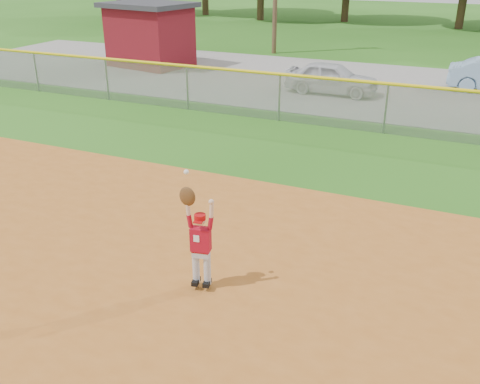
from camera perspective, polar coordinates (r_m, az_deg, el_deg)
name	(u,v)px	position (r m, az deg, el deg)	size (l,w,h in m)	color
ground	(258,328)	(7.94, 1.91, -14.32)	(120.00, 120.00, 0.00)	#286116
parking_strip	(411,90)	(22.46, 17.73, 10.29)	(44.00, 10.00, 0.03)	slate
car_white_a	(332,78)	(21.06, 9.74, 11.92)	(1.41, 3.50, 1.19)	silver
utility_shed	(150,34)	(26.47, -9.59, 16.26)	(4.35, 3.66, 2.91)	#600D14
outfield_fence	(386,105)	(16.47, 15.34, 8.97)	(40.06, 0.10, 1.55)	gray
ballplayer	(199,238)	(8.27, -4.42, -4.90)	(0.55, 0.27, 1.94)	silver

